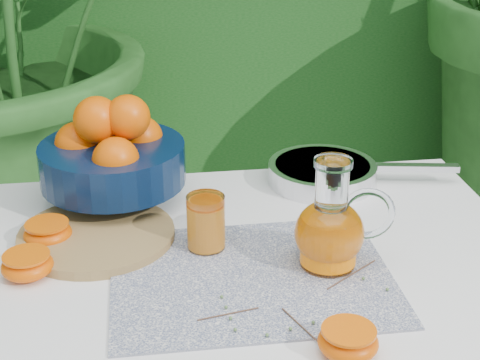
{
  "coord_description": "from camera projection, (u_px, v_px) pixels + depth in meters",
  "views": [
    {
      "loc": [
        -0.29,
        -1.07,
        1.39
      ],
      "look_at": [
        -0.13,
        0.02,
        0.88
      ],
      "focal_mm": 55.0,
      "sensor_mm": 36.0,
      "label": 1
    }
  ],
  "objects": [
    {
      "name": "white_table",
      "position": [
        242.0,
        294.0,
        1.29
      ],
      "size": [
        1.0,
        0.7,
        0.75
      ],
      "color": "white",
      "rests_on": "ground"
    },
    {
      "name": "placemat",
      "position": [
        252.0,
        277.0,
        1.19
      ],
      "size": [
        0.45,
        0.35,
        0.0
      ],
      "primitive_type": "cube",
      "rotation": [
        0.0,
        0.0,
        0.0
      ],
      "color": "#0C1B47",
      "rests_on": "white_table"
    },
    {
      "name": "cutting_board",
      "position": [
        97.0,
        235.0,
        1.3
      ],
      "size": [
        0.32,
        0.32,
        0.02
      ],
      "primitive_type": "cylinder",
      "rotation": [
        0.0,
        0.0,
        0.17
      ],
      "color": "olive",
      "rests_on": "white_table"
    },
    {
      "name": "fruit_bowl",
      "position": [
        112.0,
        154.0,
        1.4
      ],
      "size": [
        0.31,
        0.31,
        0.22
      ],
      "color": "black",
      "rests_on": "white_table"
    },
    {
      "name": "juice_pitcher",
      "position": [
        331.0,
        230.0,
        1.19
      ],
      "size": [
        0.17,
        0.13,
        0.19
      ],
      "color": "white",
      "rests_on": "white_table"
    },
    {
      "name": "juice_tumbler",
      "position": [
        206.0,
        223.0,
        1.25
      ],
      "size": [
        0.08,
        0.08,
        0.1
      ],
      "color": "white",
      "rests_on": "white_table"
    },
    {
      "name": "saute_pan",
      "position": [
        324.0,
        172.0,
        1.51
      ],
      "size": [
        0.4,
        0.26,
        0.04
      ],
      "color": "silver",
      "rests_on": "white_table"
    },
    {
      "name": "orange_halves",
      "position": [
        128.0,
        275.0,
        1.16
      ],
      "size": [
        0.57,
        0.48,
        0.04
      ],
      "color": "#F25902",
      "rests_on": "white_table"
    },
    {
      "name": "thyme_sprigs",
      "position": [
        298.0,
        302.0,
        1.11
      ],
      "size": [
        0.31,
        0.23,
        0.01
      ],
      "color": "#513525",
      "rests_on": "white_table"
    }
  ]
}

